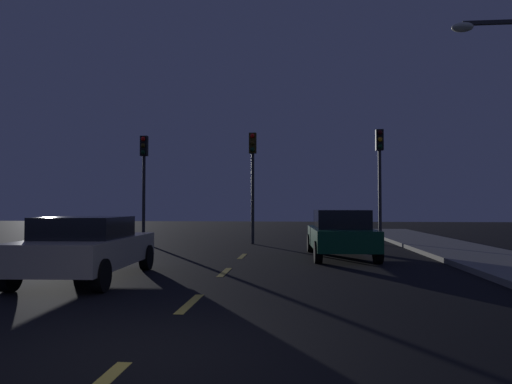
% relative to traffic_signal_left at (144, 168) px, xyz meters
% --- Properties ---
extents(ground_plane, '(80.00, 80.00, 0.00)m').
position_rel_traffic_signal_left_xyz_m(ground_plane, '(5.03, -8.30, -3.37)').
color(ground_plane, black).
extents(lane_stripe_second, '(0.16, 1.60, 0.01)m').
position_rel_traffic_signal_left_xyz_m(lane_stripe_second, '(5.03, -12.70, -3.37)').
color(lane_stripe_second, '#EACC4C').
rests_on(lane_stripe_second, ground_plane).
extents(lane_stripe_third, '(0.16, 1.60, 0.01)m').
position_rel_traffic_signal_left_xyz_m(lane_stripe_third, '(5.03, -8.90, -3.37)').
color(lane_stripe_third, '#EACC4C').
rests_on(lane_stripe_third, ground_plane).
extents(lane_stripe_fourth, '(0.16, 1.60, 0.01)m').
position_rel_traffic_signal_left_xyz_m(lane_stripe_fourth, '(5.03, -5.10, -3.37)').
color(lane_stripe_fourth, '#EACC4C').
rests_on(lane_stripe_fourth, ground_plane).
extents(traffic_signal_left, '(0.32, 0.38, 4.80)m').
position_rel_traffic_signal_left_xyz_m(traffic_signal_left, '(0.00, 0.00, 0.00)').
color(traffic_signal_left, '#2D2D30').
rests_on(traffic_signal_left, ground_plane).
extents(traffic_signal_center, '(0.32, 0.38, 4.87)m').
position_rel_traffic_signal_left_xyz_m(traffic_signal_center, '(4.89, 0.00, 0.05)').
color(traffic_signal_center, '#2D2D30').
rests_on(traffic_signal_center, ground_plane).
extents(traffic_signal_right, '(0.32, 0.38, 4.94)m').
position_rel_traffic_signal_left_xyz_m(traffic_signal_right, '(10.36, 0.00, 0.09)').
color(traffic_signal_right, '#2D2D30').
rests_on(traffic_signal_right, ground_plane).
extents(car_stopped_ahead, '(2.06, 4.55, 1.52)m').
position_rel_traffic_signal_left_xyz_m(car_stopped_ahead, '(8.21, -5.18, -2.60)').
color(car_stopped_ahead, '#0F4C2D').
rests_on(car_stopped_ahead, ground_plane).
extents(car_adjacent_lane, '(2.17, 4.38, 1.40)m').
position_rel_traffic_signal_left_xyz_m(car_adjacent_lane, '(2.15, -10.32, -2.64)').
color(car_adjacent_lane, beige).
rests_on(car_adjacent_lane, ground_plane).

